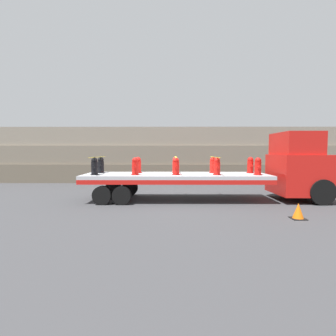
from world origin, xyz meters
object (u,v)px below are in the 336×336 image
fire_hydrant_black_far_0 (101,165)px  fire_hydrant_red_far_2 (175,165)px  fire_hydrant_red_far_1 (138,165)px  fire_hydrant_black_near_0 (94,166)px  fire_hydrant_red_near_4 (258,167)px  fire_hydrant_red_near_3 (217,167)px  flatbed_trailer (166,178)px  fire_hydrant_red_far_3 (213,165)px  fire_hydrant_red_near_1 (135,167)px  fire_hydrant_red_near_2 (176,167)px  fire_hydrant_red_far_4 (250,165)px  traffic_cone (298,211)px  truck_cab (301,167)px

fire_hydrant_black_far_0 → fire_hydrant_red_far_2: bearing=0.0°
fire_hydrant_black_far_0 → fire_hydrant_red_far_1: 1.87m
fire_hydrant_black_near_0 → fire_hydrant_red_near_4: (7.47, 0.00, 0.00)m
fire_hydrant_black_near_0 → fire_hydrant_black_far_0: same height
fire_hydrant_black_near_0 → fire_hydrant_black_far_0: size_ratio=1.00×
fire_hydrant_red_near_3 → fire_hydrant_red_near_4: 1.87m
flatbed_trailer → fire_hydrant_red_far_3: bearing=13.4°
fire_hydrant_red_far_3 → flatbed_trailer: bearing=-166.6°
fire_hydrant_red_near_1 → fire_hydrant_red_near_2: 1.87m
fire_hydrant_red_far_1 → fire_hydrant_black_near_0: bearing=-149.1°
fire_hydrant_red_near_2 → fire_hydrant_red_far_3: size_ratio=1.00×
fire_hydrant_red_far_1 → fire_hydrant_red_near_2: size_ratio=1.00×
fire_hydrant_red_far_1 → fire_hydrant_red_near_3: (3.74, -1.12, 0.00)m
flatbed_trailer → fire_hydrant_red_near_3: size_ratio=10.86×
fire_hydrant_black_near_0 → fire_hydrant_red_far_2: 3.90m
fire_hydrant_red_near_2 → fire_hydrant_red_far_2: (0.00, 1.12, 0.00)m
fire_hydrant_black_near_0 → fire_hydrant_red_far_4: bearing=8.5°
fire_hydrant_red_near_2 → fire_hydrant_red_near_3: (1.87, 0.00, 0.00)m
fire_hydrant_black_near_0 → fire_hydrant_red_near_4: 7.47m
fire_hydrant_red_far_1 → fire_hydrant_red_far_4: (5.60, 0.00, 0.00)m
fire_hydrant_black_far_0 → fire_hydrant_red_near_1: bearing=-30.9°
fire_hydrant_black_near_0 → fire_hydrant_red_far_3: bearing=11.3°
fire_hydrant_red_near_2 → traffic_cone: fire_hydrant_red_near_2 is taller
fire_hydrant_red_far_1 → fire_hydrant_red_far_2: bearing=0.0°
fire_hydrant_red_near_4 → traffic_cone: 3.32m
fire_hydrant_red_near_1 → traffic_cone: bearing=-26.4°
flatbed_trailer → fire_hydrant_red_far_1: 1.61m
fire_hydrant_black_far_0 → fire_hydrant_red_far_3: same height
flatbed_trailer → traffic_cone: flatbed_trailer is taller
fire_hydrant_red_near_4 → fire_hydrant_red_far_4: 1.12m
fire_hydrant_red_near_2 → fire_hydrant_red_near_4: same height
flatbed_trailer → fire_hydrant_black_near_0: (-3.25, -0.56, 0.61)m
truck_cab → fire_hydrant_red_near_4: truck_cab is taller
fire_hydrant_red_far_2 → fire_hydrant_red_near_3: same height
fire_hydrant_black_near_0 → fire_hydrant_red_near_4: bearing=0.0°
fire_hydrant_red_far_1 → flatbed_trailer: bearing=-22.0°
fire_hydrant_red_near_4 → fire_hydrant_red_far_4: same height
flatbed_trailer → fire_hydrant_red_near_1: bearing=-158.0°
fire_hydrant_red_near_2 → fire_hydrant_black_near_0: bearing=180.0°
fire_hydrant_black_near_0 → fire_hydrant_red_near_2: bearing=0.0°
fire_hydrant_red_near_1 → fire_hydrant_red_far_1: (0.00, 1.12, 0.00)m
fire_hydrant_red_near_2 → traffic_cone: (4.15, -2.99, -1.37)m
fire_hydrant_black_far_0 → fire_hydrant_red_near_2: 3.90m
fire_hydrant_black_near_0 → fire_hydrant_red_far_3: 5.72m
truck_cab → flatbed_trailer: truck_cab is taller
traffic_cone → fire_hydrant_red_far_1: bearing=145.7°
traffic_cone → fire_hydrant_black_far_0: bearing=152.5°
fire_hydrant_red_far_3 → fire_hydrant_red_far_4: (1.87, 0.00, 0.00)m
fire_hydrant_red_far_1 → fire_hydrant_red_far_3: same height
fire_hydrant_red_near_1 → traffic_cone: (6.02, -2.99, -1.37)m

